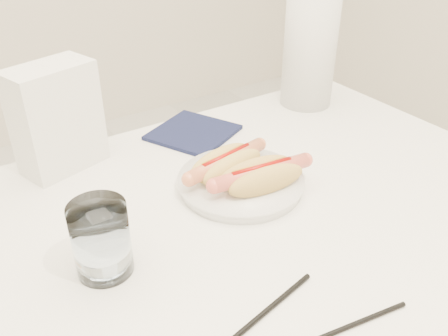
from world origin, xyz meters
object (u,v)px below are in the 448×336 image
table (229,249)px  hotdog_left (226,164)px  hotdog_right (261,176)px  paper_towel_roll (310,48)px  napkin_box (57,118)px  water_glass (101,239)px  plate (241,184)px

table → hotdog_left: (0.06, 0.10, 0.10)m
hotdog_right → paper_towel_roll: (0.35, 0.27, 0.10)m
hotdog_right → napkin_box: bearing=136.8°
hotdog_right → napkin_box: napkin_box is taller
water_glass → paper_towel_roll: (0.65, 0.30, 0.08)m
water_glass → napkin_box: napkin_box is taller
hotdog_left → napkin_box: size_ratio=0.88×
table → plate: 0.13m
table → plate: (0.08, 0.07, 0.07)m
table → water_glass: (-0.21, 0.01, 0.12)m
table → water_glass: size_ratio=10.53×
hotdog_right → paper_towel_roll: size_ratio=0.67×
hotdog_right → water_glass: 0.31m
table → napkin_box: size_ratio=5.82×
hotdog_left → hotdog_right: 0.07m
table → paper_towel_roll: bearing=34.8°
water_glass → paper_towel_roll: 0.72m
table → hotdog_left: bearing=58.8°
paper_towel_roll → table: bearing=-145.2°
table → plate: plate is taller
plate → napkin_box: 0.37m
napkin_box → table: bearing=-79.7°
napkin_box → paper_towel_roll: (0.61, -0.03, 0.04)m
hotdog_left → hotdog_right: (0.03, -0.07, 0.00)m
paper_towel_roll → napkin_box: bearing=177.2°
hotdog_right → paper_towel_roll: paper_towel_roll is taller
hotdog_left → hotdog_right: hotdog_right is taller
plate → napkin_box: (-0.25, 0.26, 0.09)m
hotdog_left → table: bearing=-132.0°
hotdog_left → napkin_box: (-0.23, 0.23, 0.06)m
napkin_box → paper_towel_roll: size_ratio=0.73×
hotdog_left → plate: bearing=-73.9°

